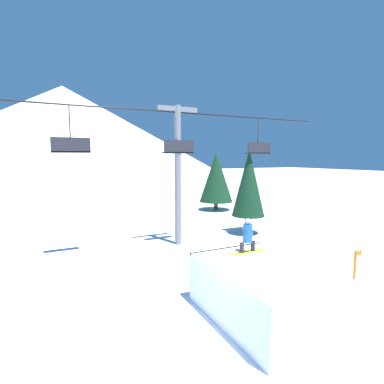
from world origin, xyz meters
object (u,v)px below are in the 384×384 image
(snowboarder, at_px, (248,236))
(pine_tree_near, at_px, (249,183))
(trail_marker, at_px, (355,267))
(snow_ramp, at_px, (263,292))

(snowboarder, xyz_separation_m, pine_tree_near, (5.70, 7.64, 1.10))
(trail_marker, bearing_deg, snow_ramp, -177.02)
(pine_tree_near, bearing_deg, snow_ramp, -123.98)
(snow_ramp, bearing_deg, snowboarder, 76.12)
(snow_ramp, xyz_separation_m, pine_tree_near, (6.02, 8.94, 2.57))
(snowboarder, bearing_deg, trail_marker, -13.29)
(snowboarder, bearing_deg, snow_ramp, -103.88)
(trail_marker, bearing_deg, pine_tree_near, 81.86)
(snow_ramp, bearing_deg, pine_tree_near, 56.02)
(snowboarder, distance_m, trail_marker, 4.83)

